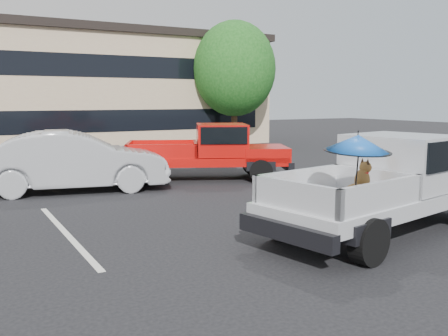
{
  "coord_description": "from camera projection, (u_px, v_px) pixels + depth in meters",
  "views": [
    {
      "loc": [
        -4.91,
        -7.64,
        2.56
      ],
      "look_at": [
        -0.43,
        0.36,
        1.3
      ],
      "focal_mm": 40.0,
      "sensor_mm": 36.0,
      "label": 1
    }
  ],
  "objects": [
    {
      "name": "ground",
      "position": [
        253.0,
        237.0,
        9.33
      ],
      "size": [
        90.0,
        90.0,
        0.0
      ],
      "primitive_type": "plane",
      "color": "black",
      "rests_on": "ground"
    },
    {
      "name": "stripe_left",
      "position": [
        66.0,
        233.0,
        9.61
      ],
      "size": [
        0.12,
        5.0,
        0.01
      ],
      "primitive_type": "cube",
      "color": "silver",
      "rests_on": "ground"
    },
    {
      "name": "stripe_right",
      "position": [
        311.0,
        202.0,
        12.52
      ],
      "size": [
        0.12,
        5.0,
        0.01
      ],
      "primitive_type": "cube",
      "color": "silver",
      "rests_on": "ground"
    },
    {
      "name": "motel_building",
      "position": [
        82.0,
        88.0,
        28.0
      ],
      "size": [
        20.4,
        8.4,
        6.3
      ],
      "color": "tan",
      "rests_on": "ground"
    },
    {
      "name": "tree_right",
      "position": [
        235.0,
        69.0,
        26.95
      ],
      "size": [
        4.46,
        4.46,
        6.78
      ],
      "color": "#332114",
      "rests_on": "ground"
    },
    {
      "name": "tree_back",
      "position": [
        132.0,
        71.0,
        32.38
      ],
      "size": [
        4.68,
        4.68,
        7.11
      ],
      "color": "#332114",
      "rests_on": "ground"
    },
    {
      "name": "silver_pickup",
      "position": [
        394.0,
        178.0,
        9.7
      ],
      "size": [
        5.96,
        3.01,
        2.06
      ],
      "rotation": [
        0.0,
        0.0,
        0.19
      ],
      "color": "black",
      "rests_on": "ground"
    },
    {
      "name": "red_pickup",
      "position": [
        217.0,
        149.0,
        16.06
      ],
      "size": [
        5.7,
        3.94,
        1.78
      ],
      "rotation": [
        0.0,
        0.0,
        -0.43
      ],
      "color": "black",
      "rests_on": "ground"
    },
    {
      "name": "silver_sedan",
      "position": [
        74.0,
        161.0,
        13.96
      ],
      "size": [
        5.42,
        2.86,
        1.7
      ],
      "primitive_type": "imported",
      "rotation": [
        0.0,
        0.0,
        1.35
      ],
      "color": "#B3B6BB",
      "rests_on": "ground"
    }
  ]
}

